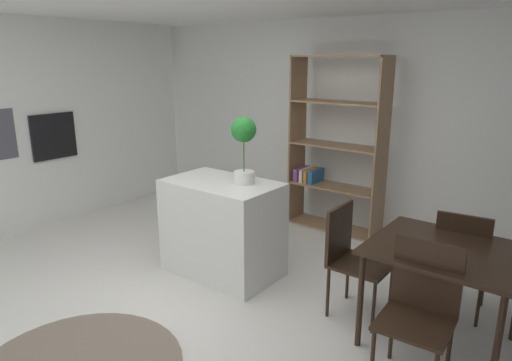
{
  "coord_description": "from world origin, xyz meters",
  "views": [
    {
      "loc": [
        2.59,
        -2.47,
        2.09
      ],
      "look_at": [
        0.4,
        0.36,
        1.11
      ],
      "focal_mm": 31.81,
      "sensor_mm": 36.0,
      "label": 1
    }
  ],
  "objects_px": {
    "dining_chair_far": "(462,255)",
    "dining_table": "(445,258)",
    "kitchen_island": "(223,228)",
    "open_bookshelf": "(333,149)",
    "potted_plant_on_island": "(244,142)",
    "dining_chair_island_side": "(350,252)",
    "dining_chair_near": "(421,302)",
    "built_in_oven": "(54,136)"
  },
  "relations": [
    {
      "from": "kitchen_island",
      "to": "open_bookshelf",
      "type": "distance_m",
      "value": 1.85
    },
    {
      "from": "potted_plant_on_island",
      "to": "dining_chair_far",
      "type": "height_order",
      "value": "potted_plant_on_island"
    },
    {
      "from": "built_in_oven",
      "to": "dining_chair_far",
      "type": "xyz_separation_m",
      "value": [
        4.69,
        0.79,
        -0.59
      ]
    },
    {
      "from": "kitchen_island",
      "to": "dining_chair_near",
      "type": "distance_m",
      "value": 2.09
    },
    {
      "from": "potted_plant_on_island",
      "to": "dining_table",
      "type": "relative_size",
      "value": 0.61
    },
    {
      "from": "dining_table",
      "to": "dining_chair_near",
      "type": "height_order",
      "value": "dining_chair_near"
    },
    {
      "from": "dining_table",
      "to": "dining_chair_island_side",
      "type": "height_order",
      "value": "dining_chair_island_side"
    },
    {
      "from": "built_in_oven",
      "to": "potted_plant_on_island",
      "type": "distance_m",
      "value": 2.86
    },
    {
      "from": "dining_chair_island_side",
      "to": "dining_chair_far",
      "type": "xyz_separation_m",
      "value": [
        0.75,
        0.48,
        0.0
      ]
    },
    {
      "from": "potted_plant_on_island",
      "to": "dining_chair_island_side",
      "type": "bearing_deg",
      "value": 0.88
    },
    {
      "from": "potted_plant_on_island",
      "to": "dining_table",
      "type": "bearing_deg",
      "value": 0.58
    },
    {
      "from": "dining_chair_far",
      "to": "built_in_oven",
      "type": "bearing_deg",
      "value": 3.1
    },
    {
      "from": "kitchen_island",
      "to": "dining_table",
      "type": "relative_size",
      "value": 1.08
    },
    {
      "from": "dining_table",
      "to": "dining_chair_far",
      "type": "height_order",
      "value": "dining_chair_far"
    },
    {
      "from": "dining_chair_far",
      "to": "dining_table",
      "type": "bearing_deg",
      "value": 82.27
    },
    {
      "from": "dining_chair_near",
      "to": "potted_plant_on_island",
      "type": "bearing_deg",
      "value": 163.1
    },
    {
      "from": "kitchen_island",
      "to": "potted_plant_on_island",
      "type": "relative_size",
      "value": 1.76
    },
    {
      "from": "dining_table",
      "to": "open_bookshelf",
      "type": "bearing_deg",
      "value": 137.55
    },
    {
      "from": "open_bookshelf",
      "to": "dining_table",
      "type": "height_order",
      "value": "open_bookshelf"
    },
    {
      "from": "built_in_oven",
      "to": "dining_chair_island_side",
      "type": "xyz_separation_m",
      "value": [
        3.95,
        0.31,
        -0.59
      ]
    },
    {
      "from": "open_bookshelf",
      "to": "dining_chair_island_side",
      "type": "height_order",
      "value": "open_bookshelf"
    },
    {
      "from": "dining_chair_far",
      "to": "dining_chair_island_side",
      "type": "bearing_deg",
      "value": 26.3
    },
    {
      "from": "dining_table",
      "to": "dining_chair_near",
      "type": "xyz_separation_m",
      "value": [
        -0.01,
        -0.47,
        -0.14
      ]
    },
    {
      "from": "open_bookshelf",
      "to": "dining_chair_island_side",
      "type": "xyz_separation_m",
      "value": [
        1.07,
        -1.66,
        -0.47
      ]
    },
    {
      "from": "dining_chair_far",
      "to": "kitchen_island",
      "type": "bearing_deg",
      "value": 9.23
    },
    {
      "from": "built_in_oven",
      "to": "dining_chair_near",
      "type": "xyz_separation_m",
      "value": [
        4.68,
        -0.16,
        -0.58
      ]
    },
    {
      "from": "dining_chair_island_side",
      "to": "dining_chair_far",
      "type": "distance_m",
      "value": 0.89
    },
    {
      "from": "dining_chair_near",
      "to": "dining_chair_far",
      "type": "distance_m",
      "value": 0.95
    },
    {
      "from": "dining_chair_near",
      "to": "dining_chair_island_side",
      "type": "relative_size",
      "value": 1.03
    },
    {
      "from": "kitchen_island",
      "to": "potted_plant_on_island",
      "type": "distance_m",
      "value": 0.89
    },
    {
      "from": "dining_chair_island_side",
      "to": "potted_plant_on_island",
      "type": "bearing_deg",
      "value": 90.03
    },
    {
      "from": "kitchen_island",
      "to": "dining_table",
      "type": "height_order",
      "value": "kitchen_island"
    },
    {
      "from": "built_in_oven",
      "to": "dining_table",
      "type": "bearing_deg",
      "value": 3.8
    },
    {
      "from": "dining_chair_far",
      "to": "dining_chair_near",
      "type": "bearing_deg",
      "value": 82.57
    },
    {
      "from": "dining_chair_near",
      "to": "dining_chair_island_side",
      "type": "height_order",
      "value": "dining_chair_near"
    },
    {
      "from": "kitchen_island",
      "to": "dining_chair_near",
      "type": "height_order",
      "value": "dining_chair_near"
    },
    {
      "from": "potted_plant_on_island",
      "to": "dining_chair_near",
      "type": "xyz_separation_m",
      "value": [
        1.84,
        -0.45,
        -0.78
      ]
    },
    {
      "from": "dining_chair_near",
      "to": "dining_chair_island_side",
      "type": "distance_m",
      "value": 0.87
    },
    {
      "from": "potted_plant_on_island",
      "to": "dining_chair_island_side",
      "type": "height_order",
      "value": "potted_plant_on_island"
    },
    {
      "from": "built_in_oven",
      "to": "kitchen_island",
      "type": "distance_m",
      "value": 2.72
    },
    {
      "from": "potted_plant_on_island",
      "to": "dining_chair_near",
      "type": "height_order",
      "value": "potted_plant_on_island"
    },
    {
      "from": "open_bookshelf",
      "to": "dining_chair_far",
      "type": "relative_size",
      "value": 2.3
    }
  ]
}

